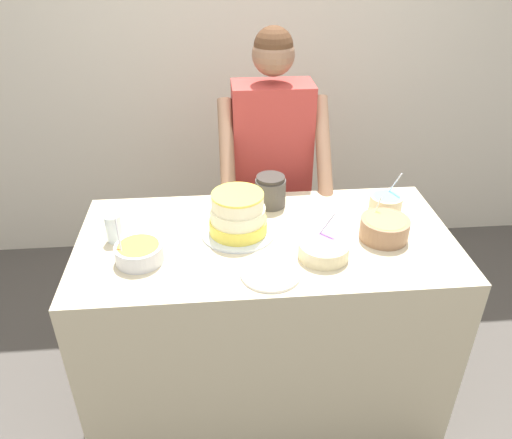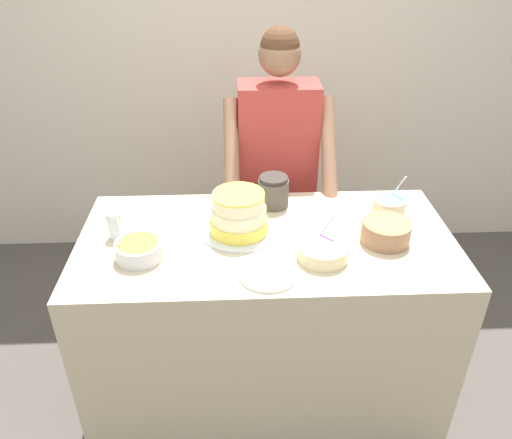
# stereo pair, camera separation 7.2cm
# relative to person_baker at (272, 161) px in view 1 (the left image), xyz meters

# --- Properties ---
(wall_back) EXTENTS (10.00, 0.05, 2.60)m
(wall_back) POSITION_rel_person_baker_xyz_m (-0.09, 0.83, 0.30)
(wall_back) COLOR beige
(wall_back) RESTS_ON ground_plane
(counter) EXTENTS (1.55, 0.77, 0.95)m
(counter) POSITION_rel_person_baker_xyz_m (-0.09, -0.62, -0.53)
(counter) COLOR #C6B793
(counter) RESTS_ON ground_plane
(person_baker) EXTENTS (0.54, 0.46, 1.66)m
(person_baker) POSITION_rel_person_baker_xyz_m (0.00, 0.00, 0.00)
(person_baker) COLOR #2D2D38
(person_baker) RESTS_ON ground_plane
(cake) EXTENTS (0.31, 0.31, 0.19)m
(cake) POSITION_rel_person_baker_xyz_m (-0.21, -0.58, 0.03)
(cake) COLOR silver
(cake) RESTS_ON counter
(frosting_bowl_blue) EXTENTS (0.14, 0.14, 0.18)m
(frosting_bowl_blue) POSITION_rel_person_baker_xyz_m (0.46, -0.46, -0.01)
(frosting_bowl_blue) COLOR beige
(frosting_bowl_blue) RESTS_ON counter
(frosting_bowl_purple) EXTENTS (0.20, 0.20, 0.16)m
(frosting_bowl_purple) POSITION_rel_person_baker_xyz_m (0.11, -0.78, -0.02)
(frosting_bowl_purple) COLOR beige
(frosting_bowl_purple) RESTS_ON counter
(frosting_bowl_yellow) EXTENTS (0.20, 0.20, 0.15)m
(frosting_bowl_yellow) POSITION_rel_person_baker_xyz_m (0.39, -0.67, -0.01)
(frosting_bowl_yellow) COLOR #936B4C
(frosting_bowl_yellow) RESTS_ON counter
(frosting_bowl_orange) EXTENTS (0.18, 0.18, 0.18)m
(frosting_bowl_orange) POSITION_rel_person_baker_xyz_m (-0.59, -0.74, -0.02)
(frosting_bowl_orange) COLOR silver
(frosting_bowl_orange) RESTS_ON counter
(drinking_glass) EXTENTS (0.06, 0.06, 0.12)m
(drinking_glass) POSITION_rel_person_baker_xyz_m (-0.71, -0.59, 0.00)
(drinking_glass) COLOR silver
(drinking_glass) RESTS_ON counter
(ceramic_plate) EXTENTS (0.23, 0.23, 0.01)m
(ceramic_plate) POSITION_rel_person_baker_xyz_m (-0.10, -0.87, -0.05)
(ceramic_plate) COLOR white
(ceramic_plate) RESTS_ON counter
(stoneware_jar) EXTENTS (0.14, 0.14, 0.14)m
(stoneware_jar) POSITION_rel_person_baker_xyz_m (-0.05, -0.35, 0.01)
(stoneware_jar) COLOR #4C4742
(stoneware_jar) RESTS_ON counter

